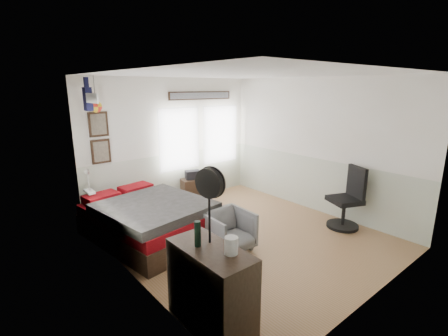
{
  "coord_description": "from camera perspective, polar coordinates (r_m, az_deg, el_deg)",
  "views": [
    {
      "loc": [
        -3.57,
        -3.75,
        2.52
      ],
      "look_at": [
        -0.1,
        0.4,
        1.15
      ],
      "focal_mm": 26.0,
      "sensor_mm": 36.0,
      "label": 1
    }
  ],
  "objects": [
    {
      "name": "ground_plane",
      "position": [
        5.76,
        3.39,
        -11.81
      ],
      "size": [
        4.0,
        4.5,
        0.01
      ],
      "primitive_type": "cube",
      "color": "olive"
    },
    {
      "name": "room_shell",
      "position": [
        5.34,
        1.65,
        4.41
      ],
      "size": [
        4.02,
        4.52,
        2.71
      ],
      "color": "silver",
      "rests_on": "ground_plane"
    },
    {
      "name": "wall_decor",
      "position": [
        6.24,
        -16.73,
        9.74
      ],
      "size": [
        3.55,
        1.32,
        1.44
      ],
      "color": "#3F2A1A",
      "rests_on": "room_shell"
    },
    {
      "name": "bed",
      "position": [
        5.69,
        -13.3,
        -8.83
      ],
      "size": [
        1.76,
        2.3,
        0.68
      ],
      "rotation": [
        0.0,
        0.0,
        0.14
      ],
      "color": "black",
      "rests_on": "ground_plane"
    },
    {
      "name": "dresser",
      "position": [
        3.66,
        -2.3,
        -20.19
      ],
      "size": [
        0.48,
        1.0,
        0.9
      ],
      "primitive_type": "cube",
      "color": "black",
      "rests_on": "ground_plane"
    },
    {
      "name": "armchair",
      "position": [
        5.19,
        0.84,
        -10.97
      ],
      "size": [
        0.7,
        0.72,
        0.63
      ],
      "primitive_type": "imported",
      "rotation": [
        0.0,
        0.0,
        -0.04
      ],
      "color": "slate",
      "rests_on": "ground_plane"
    },
    {
      "name": "nightstand",
      "position": [
        7.37,
        -5.48,
        -3.78
      ],
      "size": [
        0.59,
        0.52,
        0.51
      ],
      "primitive_type": "cube",
      "rotation": [
        0.0,
        0.0,
        -0.25
      ],
      "color": "black",
      "rests_on": "ground_plane"
    },
    {
      "name": "task_chair",
      "position": [
        6.32,
        20.87,
        -5.78
      ],
      "size": [
        0.66,
        0.66,
        1.14
      ],
      "rotation": [
        0.0,
        0.0,
        -0.41
      ],
      "color": "black",
      "rests_on": "ground_plane"
    },
    {
      "name": "kettle",
      "position": [
        3.29,
        1.29,
        -13.47
      ],
      "size": [
        0.16,
        0.13,
        0.18
      ],
      "rotation": [
        0.0,
        0.0,
        -0.12
      ],
      "color": "silver",
      "rests_on": "dresser"
    },
    {
      "name": "bottle",
      "position": [
        3.43,
        -4.67,
        -11.44
      ],
      "size": [
        0.07,
        0.07,
        0.28
      ],
      "primitive_type": "cylinder",
      "color": "black",
      "rests_on": "dresser"
    },
    {
      "name": "stand_fan",
      "position": [
        3.31,
        -2.48,
        -2.89
      ],
      "size": [
        0.17,
        0.33,
        0.83
      ],
      "rotation": [
        0.0,
        0.0,
        0.27
      ],
      "color": "black",
      "rests_on": "dresser"
    },
    {
      "name": "black_bag",
      "position": [
        7.27,
        -5.54,
        -1.17
      ],
      "size": [
        0.37,
        0.3,
        0.19
      ],
      "primitive_type": "cube",
      "rotation": [
        0.0,
        0.0,
        -0.35
      ],
      "color": "black",
      "rests_on": "nightstand"
    }
  ]
}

